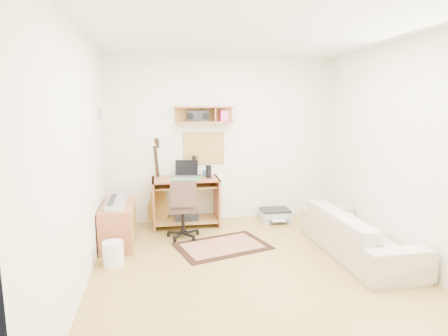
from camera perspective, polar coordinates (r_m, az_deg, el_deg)
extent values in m
cube|color=#AC8B47|center=(4.38, 4.60, -15.32)|extent=(3.60, 4.00, 0.01)
cube|color=white|center=(4.05, 5.12, 20.48)|extent=(3.60, 4.00, 0.01)
cube|color=white|center=(5.96, -0.25, 4.38)|extent=(3.60, 0.01, 2.60)
cube|color=white|center=(3.94, -21.36, 1.10)|extent=(0.01, 4.00, 2.60)
cube|color=white|center=(4.81, 26.07, 2.20)|extent=(0.01, 4.00, 2.60)
cube|color=#A75B3B|center=(5.76, -2.99, 8.18)|extent=(0.90, 0.25, 0.26)
cube|color=tan|center=(5.90, -3.08, 3.05)|extent=(0.64, 0.03, 0.49)
cube|color=#4C8CBF|center=(5.39, -18.49, 7.83)|extent=(0.02, 0.20, 0.15)
cylinder|color=black|center=(5.65, -2.37, -0.55)|extent=(0.09, 0.09, 0.19)
cylinder|color=#385BA9|center=(5.80, -2.99, -0.78)|extent=(0.07, 0.07, 0.10)
cube|color=black|center=(5.74, -4.08, 7.97)|extent=(0.32, 0.15, 0.16)
cube|color=tan|center=(5.01, -0.27, -11.86)|extent=(1.33, 1.07, 0.02)
cube|color=#A75B3B|center=(5.20, -15.96, -8.28)|extent=(0.40, 0.90, 0.55)
cube|color=#B2B5BA|center=(5.12, -16.11, -5.01)|extent=(0.23, 0.73, 0.06)
cylinder|color=white|center=(4.60, -16.62, -12.46)|extent=(0.31, 0.31, 0.28)
cube|color=#A5A8AA|center=(6.12, 7.81, -7.17)|extent=(0.48, 0.37, 0.18)
imported|color=#B9AE93|center=(4.94, 19.83, -8.33)|extent=(0.55, 1.88, 0.73)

